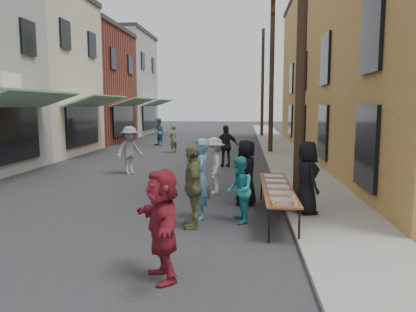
% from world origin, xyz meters
% --- Properties ---
extents(ground, '(120.00, 120.00, 0.00)m').
position_xyz_m(ground, '(0.00, 0.00, 0.00)').
color(ground, '#28282B').
rests_on(ground, ground).
extents(sidewalk, '(2.20, 60.00, 0.10)m').
position_xyz_m(sidewalk, '(5.00, 15.00, 0.05)').
color(sidewalk, gray).
rests_on(sidewalk, ground).
extents(storefront_row, '(8.00, 37.00, 9.00)m').
position_xyz_m(storefront_row, '(-10.00, 14.96, 4.12)').
color(storefront_row, maroon).
rests_on(storefront_row, ground).
extents(building_ochre, '(10.00, 28.00, 10.00)m').
position_xyz_m(building_ochre, '(11.10, 14.00, 5.00)').
color(building_ochre, '#A27439').
rests_on(building_ochre, ground).
extents(utility_pole_near, '(0.26, 0.26, 9.00)m').
position_xyz_m(utility_pole_near, '(4.30, 3.00, 4.50)').
color(utility_pole_near, '#2D2116').
rests_on(utility_pole_near, ground).
extents(utility_pole_mid, '(0.26, 0.26, 9.00)m').
position_xyz_m(utility_pole_mid, '(4.30, 15.00, 4.50)').
color(utility_pole_mid, '#2D2116').
rests_on(utility_pole_mid, ground).
extents(utility_pole_far, '(0.26, 0.26, 9.00)m').
position_xyz_m(utility_pole_far, '(4.30, 27.00, 4.50)').
color(utility_pole_far, '#2D2116').
rests_on(utility_pole_far, ground).
extents(serving_table, '(0.70, 4.00, 0.75)m').
position_xyz_m(serving_table, '(3.65, 1.71, 0.71)').
color(serving_table, brown).
rests_on(serving_table, ground).
extents(catering_tray_sausage, '(0.50, 0.33, 0.08)m').
position_xyz_m(catering_tray_sausage, '(3.65, 0.06, 0.79)').
color(catering_tray_sausage, maroon).
rests_on(catering_tray_sausage, serving_table).
extents(catering_tray_foil_b, '(0.50, 0.33, 0.08)m').
position_xyz_m(catering_tray_foil_b, '(3.65, 0.71, 0.79)').
color(catering_tray_foil_b, '#B2B2B7').
rests_on(catering_tray_foil_b, serving_table).
extents(catering_tray_buns, '(0.50, 0.33, 0.08)m').
position_xyz_m(catering_tray_buns, '(3.65, 1.41, 0.79)').
color(catering_tray_buns, tan).
rests_on(catering_tray_buns, serving_table).
extents(catering_tray_foil_d, '(0.50, 0.33, 0.08)m').
position_xyz_m(catering_tray_foil_d, '(3.65, 2.11, 0.79)').
color(catering_tray_foil_d, '#B2B2B7').
rests_on(catering_tray_foil_d, serving_table).
extents(catering_tray_buns_end, '(0.50, 0.33, 0.08)m').
position_xyz_m(catering_tray_buns_end, '(3.65, 2.81, 0.79)').
color(catering_tray_buns_end, tan).
rests_on(catering_tray_buns_end, serving_table).
extents(condiment_jar_a, '(0.07, 0.07, 0.08)m').
position_xyz_m(condiment_jar_a, '(3.43, -0.24, 0.79)').
color(condiment_jar_a, '#A57F26').
rests_on(condiment_jar_a, serving_table).
extents(condiment_jar_b, '(0.07, 0.07, 0.08)m').
position_xyz_m(condiment_jar_b, '(3.43, -0.14, 0.79)').
color(condiment_jar_b, '#A57F26').
rests_on(condiment_jar_b, serving_table).
extents(condiment_jar_c, '(0.07, 0.07, 0.08)m').
position_xyz_m(condiment_jar_c, '(3.43, -0.04, 0.79)').
color(condiment_jar_c, '#A57F26').
rests_on(condiment_jar_c, serving_table).
extents(cup_stack, '(0.08, 0.08, 0.12)m').
position_xyz_m(cup_stack, '(3.85, -0.19, 0.81)').
color(cup_stack, tan).
rests_on(cup_stack, serving_table).
extents(guest_front_a, '(0.76, 0.98, 1.77)m').
position_xyz_m(guest_front_a, '(2.91, 2.91, 0.88)').
color(guest_front_a, black).
rests_on(guest_front_a, ground).
extents(guest_front_b, '(0.58, 0.77, 1.92)m').
position_xyz_m(guest_front_b, '(1.82, 1.44, 0.96)').
color(guest_front_b, '#5481A2').
rests_on(guest_front_b, ground).
extents(guest_front_c, '(0.68, 0.82, 1.53)m').
position_xyz_m(guest_front_c, '(2.75, 1.18, 0.77)').
color(guest_front_c, teal).
rests_on(guest_front_c, ground).
extents(guest_front_d, '(0.75, 1.18, 1.73)m').
position_xyz_m(guest_front_d, '(1.94, 4.23, 0.86)').
color(guest_front_d, beige).
rests_on(guest_front_d, ground).
extents(guest_front_e, '(0.65, 1.14, 1.83)m').
position_xyz_m(guest_front_e, '(1.74, 0.74, 0.92)').
color(guest_front_e, '#5A6138').
rests_on(guest_front_e, ground).
extents(guest_queue_back, '(1.16, 1.67, 1.74)m').
position_xyz_m(guest_queue_back, '(1.62, -1.98, 0.87)').
color(guest_queue_back, maroon).
rests_on(guest_queue_back, ground).
extents(server, '(0.76, 0.96, 1.74)m').
position_xyz_m(server, '(4.35, 1.79, 0.97)').
color(server, black).
rests_on(server, sidewalk).
extents(passerby_left, '(1.28, 1.39, 1.87)m').
position_xyz_m(passerby_left, '(-1.62, 7.50, 0.94)').
color(passerby_left, gray).
rests_on(passerby_left, ground).
extents(passerby_mid, '(1.16, 0.75, 1.83)m').
position_xyz_m(passerby_mid, '(2.06, 9.62, 0.91)').
color(passerby_mid, black).
rests_on(passerby_mid, ground).
extents(passerby_right, '(0.62, 0.69, 1.59)m').
position_xyz_m(passerby_right, '(-1.19, 14.77, 0.79)').
color(passerby_right, '#596B3E').
rests_on(passerby_right, ground).
extents(passerby_far, '(1.13, 1.12, 1.84)m').
position_xyz_m(passerby_far, '(-2.83, 18.55, 0.92)').
color(passerby_far, teal).
rests_on(passerby_far, ground).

